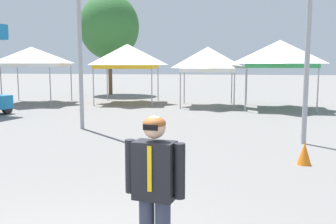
{
  "coord_description": "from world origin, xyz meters",
  "views": [
    {
      "loc": [
        1.59,
        -3.33,
        2.31
      ],
      "look_at": [
        0.45,
        4.43,
        1.3
      ],
      "focal_mm": 41.26,
      "sensor_mm": 36.0,
      "label": 1
    }
  ],
  "objects": [
    {
      "name": "canopy_tent_behind_center",
      "position": [
        -9.13,
        17.1,
        2.61
      ],
      "size": [
        3.72,
        3.72,
        3.16
      ],
      "color": "#9E9EA3",
      "rests_on": "ground"
    },
    {
      "name": "canopy_tent_right_of_center",
      "position": [
        -3.86,
        18.03,
        2.65
      ],
      "size": [
        3.5,
        3.5,
        3.33
      ],
      "color": "#9E9EA3",
      "rests_on": "ground"
    },
    {
      "name": "person_foreground",
      "position": [
        0.9,
        0.43,
        1.03
      ],
      "size": [
        0.64,
        0.32,
        1.78
      ],
      "color": "#33384C",
      "rests_on": "ground"
    },
    {
      "name": "tree_behind_tents_center",
      "position": [
        -6.55,
        23.53,
        4.79
      ],
      "size": [
        4.19,
        4.19,
        7.11
      ],
      "color": "brown",
      "rests_on": "ground"
    },
    {
      "name": "canopy_tent_left_of_center",
      "position": [
        4.26,
        16.53,
        2.72
      ],
      "size": [
        3.57,
        3.57,
        3.4
      ],
      "color": "#9E9EA3",
      "rests_on": "ground"
    },
    {
      "name": "canopy_tent_center",
      "position": [
        0.69,
        17.08,
        2.46
      ],
      "size": [
        2.87,
        2.87,
        3.11
      ],
      "color": "#9E9EA3",
      "rests_on": "ground"
    },
    {
      "name": "traffic_cone_lot_center",
      "position": [
        3.41,
        5.59,
        0.26
      ],
      "size": [
        0.32,
        0.32,
        0.51
      ],
      "primitive_type": "cone",
      "color": "orange",
      "rests_on": "ground"
    }
  ]
}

